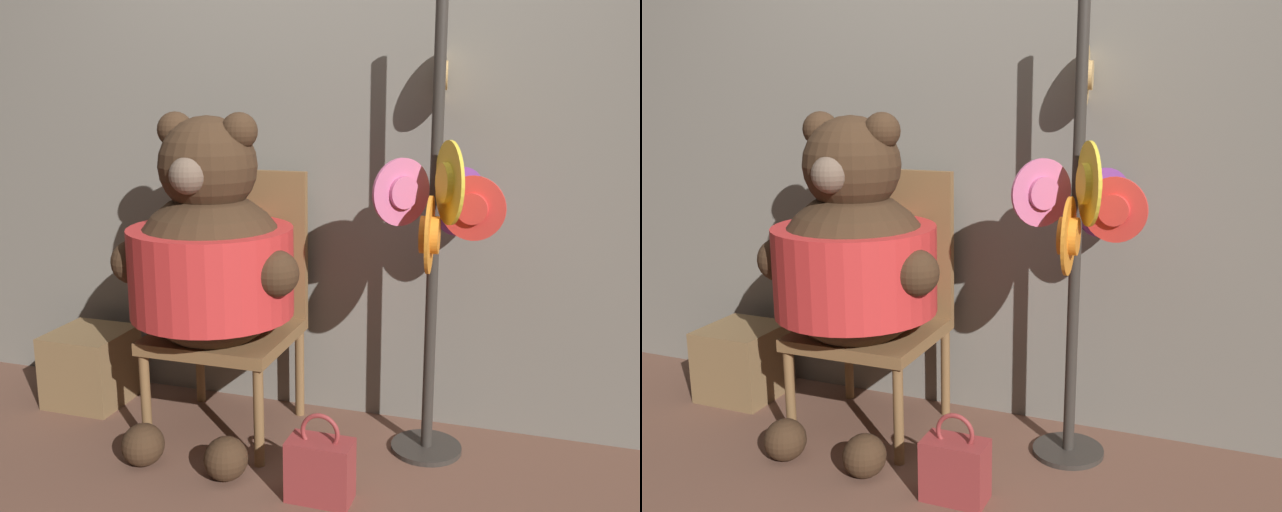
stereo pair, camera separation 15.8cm
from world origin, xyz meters
The scene contains 7 objects.
ground_plane centered at (0.00, 0.00, 0.00)m, with size 14.00×14.00×0.00m, color brown.
wall_back centered at (0.00, 0.72, 1.32)m, with size 8.00×0.10×2.64m.
chair centered at (-0.42, 0.43, 0.55)m, with size 0.55×0.53×1.08m.
teddy_bear centered at (-0.43, 0.24, 0.76)m, with size 0.78×0.69×1.33m.
hat_display_rack centered at (0.43, 0.38, 0.90)m, with size 0.45×0.60×1.75m.
handbag_on_ground centered at (0.11, -0.05, 0.12)m, with size 0.23×0.13×0.33m.
wooden_crate centered at (-1.14, 0.41, 0.17)m, with size 0.33×0.33×0.33m.
Camera 1 is at (0.80, -2.19, 1.40)m, focal length 40.00 mm.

